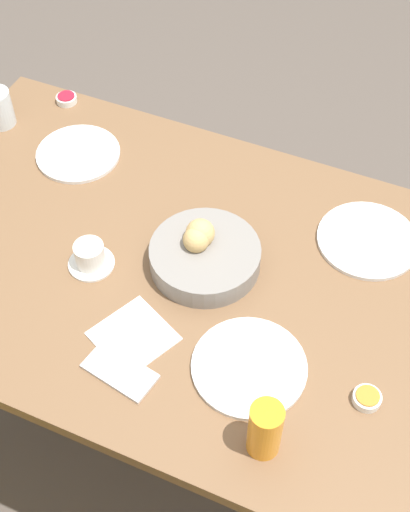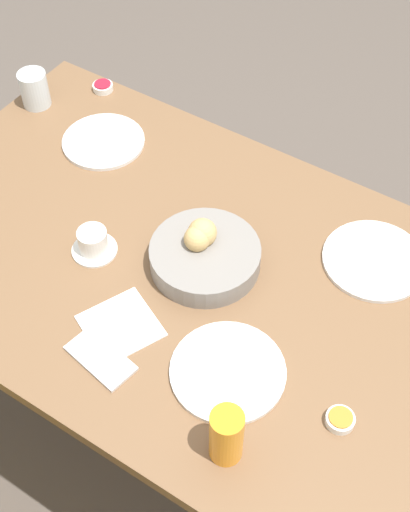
{
  "view_description": "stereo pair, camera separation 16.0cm",
  "coord_description": "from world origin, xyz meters",
  "views": [
    {
      "loc": [
        -0.47,
        0.9,
        2.04
      ],
      "look_at": [
        -0.06,
        -0.03,
        0.8
      ],
      "focal_mm": 50.0,
      "sensor_mm": 36.0,
      "label": 1
    },
    {
      "loc": [
        -0.61,
        0.82,
        2.04
      ],
      "look_at": [
        -0.06,
        -0.03,
        0.8
      ],
      "focal_mm": 50.0,
      "sensor_mm": 36.0,
      "label": 2
    }
  ],
  "objects": [
    {
      "name": "ground_plane",
      "position": [
        0.0,
        0.0,
        0.0
      ],
      "size": [
        10.0,
        10.0,
        0.0
      ],
      "primitive_type": "plane",
      "color": "#564C44"
    },
    {
      "name": "dining_table",
      "position": [
        0.0,
        0.0,
        0.67
      ],
      "size": [
        1.42,
        0.91,
        0.77
      ],
      "color": "brown",
      "rests_on": "ground_plane"
    },
    {
      "name": "bread_basket",
      "position": [
        -0.06,
        -0.03,
        0.8
      ],
      "size": [
        0.25,
        0.25,
        0.11
      ],
      "color": "gray",
      "rests_on": "dining_table"
    },
    {
      "name": "plate_near_left",
      "position": [
        -0.38,
        -0.24,
        0.77
      ],
      "size": [
        0.24,
        0.24,
        0.01
      ],
      "color": "white",
      "rests_on": "dining_table"
    },
    {
      "name": "plate_near_right",
      "position": [
        0.39,
        -0.23,
        0.77
      ],
      "size": [
        0.22,
        0.22,
        0.01
      ],
      "color": "white",
      "rests_on": "dining_table"
    },
    {
      "name": "plate_far_center",
      "position": [
        -0.25,
        0.18,
        0.77
      ],
      "size": [
        0.24,
        0.24,
        0.01
      ],
      "color": "white",
      "rests_on": "dining_table"
    },
    {
      "name": "juice_glass",
      "position": [
        -0.34,
        0.33,
        0.84
      ],
      "size": [
        0.06,
        0.06,
        0.14
      ],
      "color": "orange",
      "rests_on": "dining_table"
    },
    {
      "name": "water_tumbler",
      "position": [
        0.64,
        -0.26,
        0.82
      ],
      "size": [
        0.08,
        0.08,
        0.1
      ],
      "color": "silver",
      "rests_on": "dining_table"
    },
    {
      "name": "coffee_cup",
      "position": [
        0.18,
        0.08,
        0.8
      ],
      "size": [
        0.11,
        0.11,
        0.06
      ],
      "color": "white",
      "rests_on": "dining_table"
    },
    {
      "name": "jam_bowl_berry",
      "position": [
        0.53,
        -0.41,
        0.78
      ],
      "size": [
        0.06,
        0.06,
        0.02
      ],
      "color": "white",
      "rests_on": "dining_table"
    },
    {
      "name": "jam_bowl_honey",
      "position": [
        -0.49,
        0.16,
        0.78
      ],
      "size": [
        0.06,
        0.06,
        0.02
      ],
      "color": "white",
      "rests_on": "dining_table"
    },
    {
      "name": "napkin",
      "position": [
        0.0,
        0.21,
        0.77
      ],
      "size": [
        0.2,
        0.2,
        0.0
      ],
      "color": "white",
      "rests_on": "dining_table"
    },
    {
      "name": "cell_phone",
      "position": [
        -0.01,
        0.3,
        0.77
      ],
      "size": [
        0.16,
        0.1,
        0.01
      ],
      "color": "silver",
      "rests_on": "dining_table"
    }
  ]
}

